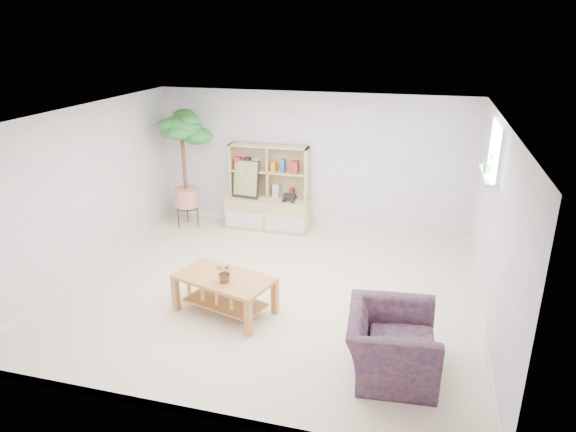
% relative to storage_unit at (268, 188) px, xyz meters
% --- Properties ---
extents(floor, '(5.50, 5.00, 0.01)m').
position_rel_storage_unit_xyz_m(floor, '(0.71, -2.24, -0.75)').
color(floor, beige).
rests_on(floor, ground).
extents(ceiling, '(5.50, 5.00, 0.01)m').
position_rel_storage_unit_xyz_m(ceiling, '(0.71, -2.24, 1.65)').
color(ceiling, white).
rests_on(ceiling, walls).
extents(walls, '(5.51, 5.01, 2.40)m').
position_rel_storage_unit_xyz_m(walls, '(0.71, -2.24, 0.45)').
color(walls, silver).
rests_on(walls, floor).
extents(baseboard, '(5.50, 5.00, 0.10)m').
position_rel_storage_unit_xyz_m(baseboard, '(0.71, -2.24, -0.70)').
color(baseboard, white).
rests_on(baseboard, floor).
extents(window, '(0.10, 0.98, 0.68)m').
position_rel_storage_unit_xyz_m(window, '(3.44, -1.64, 1.25)').
color(window, silver).
rests_on(window, walls).
extents(window_sill, '(0.14, 1.00, 0.04)m').
position_rel_storage_unit_xyz_m(window_sill, '(3.38, -1.64, 0.93)').
color(window_sill, white).
rests_on(window_sill, walls).
extents(storage_unit, '(1.49, 0.50, 1.49)m').
position_rel_storage_unit_xyz_m(storage_unit, '(0.00, 0.00, 0.00)').
color(storage_unit, tan).
rests_on(storage_unit, floor).
extents(poster, '(0.50, 0.17, 0.68)m').
position_rel_storage_unit_xyz_m(poster, '(-0.39, -0.04, 0.15)').
color(poster, yellow).
rests_on(poster, storage_unit).
extents(toy_truck, '(0.29, 0.21, 0.15)m').
position_rel_storage_unit_xyz_m(toy_truck, '(0.41, -0.05, -0.11)').
color(toy_truck, black).
rests_on(toy_truck, storage_unit).
extents(coffee_table, '(1.34, 0.96, 0.49)m').
position_rel_storage_unit_xyz_m(coffee_table, '(0.33, -2.90, -0.50)').
color(coffee_table, '#B3743C').
rests_on(coffee_table, floor).
extents(table_plant, '(0.28, 0.26, 0.25)m').
position_rel_storage_unit_xyz_m(table_plant, '(0.39, -3.02, -0.13)').
color(table_plant, '#256F1F').
rests_on(table_plant, coffee_table).
extents(floor_tree, '(0.79, 0.79, 2.08)m').
position_rel_storage_unit_xyz_m(floor_tree, '(-1.44, -0.28, 0.29)').
color(floor_tree, '#1B5C25').
rests_on(floor_tree, floor).
extents(armchair, '(0.99, 1.11, 0.77)m').
position_rel_storage_unit_xyz_m(armchair, '(2.44, -3.58, -0.36)').
color(armchair, '#111243').
rests_on(armchair, floor).
extents(sill_plant, '(0.16, 0.13, 0.26)m').
position_rel_storage_unit_xyz_m(sill_plant, '(3.38, -1.59, 1.09)').
color(sill_plant, '#1B5C25').
rests_on(sill_plant, window_sill).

